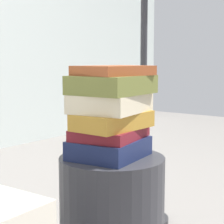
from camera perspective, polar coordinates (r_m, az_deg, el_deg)
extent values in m
cylinder|color=#333338|center=(1.41, 0.00, -14.64)|extent=(0.35, 0.35, 0.42)
cube|color=#19234C|center=(1.34, -0.39, -5.04)|extent=(0.26, 0.23, 0.06)
cube|color=maroon|center=(1.34, -0.22, -2.94)|extent=(0.26, 0.22, 0.04)
cube|color=#B7842D|center=(1.31, 0.08, -1.19)|extent=(0.26, 0.16, 0.05)
cube|color=beige|center=(1.32, -0.08, 1.30)|extent=(0.27, 0.23, 0.06)
cube|color=olive|center=(1.31, -0.20, 3.83)|extent=(0.26, 0.22, 0.06)
cube|color=#994723|center=(1.30, 0.17, 5.79)|extent=(0.25, 0.20, 0.03)
cylinder|color=#262628|center=(1.95, 4.22, -14.61)|extent=(0.24, 0.24, 0.02)
cylinder|color=#333338|center=(1.81, 4.42, 5.63)|extent=(0.03, 0.03, 1.15)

